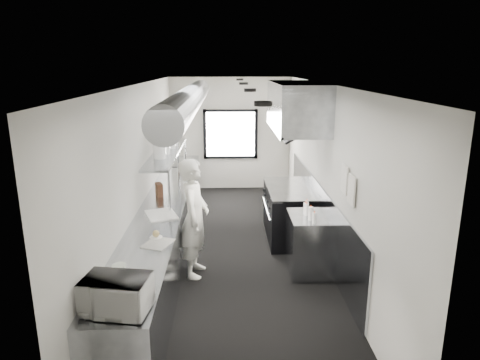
{
  "coord_description": "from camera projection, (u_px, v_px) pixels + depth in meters",
  "views": [
    {
      "loc": [
        -0.13,
        -6.78,
        3.1
      ],
      "look_at": [
        0.09,
        -0.2,
        1.33
      ],
      "focal_mm": 32.39,
      "sensor_mm": 36.0,
      "label": 1
    }
  ],
  "objects": [
    {
      "name": "floor",
      "position": [
        234.0,
        253.0,
        7.35
      ],
      "size": [
        3.0,
        8.0,
        0.01
      ],
      "primitive_type": "cube",
      "color": "black",
      "rests_on": "ground"
    },
    {
      "name": "ceiling",
      "position": [
        233.0,
        84.0,
        6.62
      ],
      "size": [
        3.0,
        8.0,
        0.01
      ],
      "primitive_type": "cube",
      "color": "beige",
      "rests_on": "wall_back"
    },
    {
      "name": "wall_back",
      "position": [
        231.0,
        134.0,
        10.85
      ],
      "size": [
        3.0,
        0.02,
        2.8
      ],
      "primitive_type": "cube",
      "color": "beige",
      "rests_on": "floor"
    },
    {
      "name": "wall_front",
      "position": [
        245.0,
        307.0,
        3.13
      ],
      "size": [
        3.0,
        0.02,
        2.8
      ],
      "primitive_type": "cube",
      "color": "beige",
      "rests_on": "floor"
    },
    {
      "name": "wall_left",
      "position": [
        140.0,
        174.0,
        6.94
      ],
      "size": [
        0.02,
        8.0,
        2.8
      ],
      "primitive_type": "cube",
      "color": "beige",
      "rests_on": "floor"
    },
    {
      "name": "wall_right",
      "position": [
        326.0,
        172.0,
        7.04
      ],
      "size": [
        0.02,
        8.0,
        2.8
      ],
      "primitive_type": "cube",
      "color": "beige",
      "rests_on": "floor"
    },
    {
      "name": "wall_cladding",
      "position": [
        318.0,
        215.0,
        7.55
      ],
      "size": [
        0.03,
        5.5,
        1.1
      ],
      "primitive_type": "cube",
      "color": "gray",
      "rests_on": "wall_right"
    },
    {
      "name": "hvac_duct",
      "position": [
        190.0,
        99.0,
        7.05
      ],
      "size": [
        0.4,
        6.4,
        0.4
      ],
      "primitive_type": "cylinder",
      "rotation": [
        1.57,
        0.0,
        0.0
      ],
      "color": "gray",
      "rests_on": "ceiling"
    },
    {
      "name": "service_window",
      "position": [
        231.0,
        134.0,
        10.81
      ],
      "size": [
        1.36,
        0.05,
        1.25
      ],
      "color": "white",
      "rests_on": "wall_back"
    },
    {
      "name": "exhaust_hood",
      "position": [
        296.0,
        107.0,
        7.44
      ],
      "size": [
        0.81,
        2.2,
        0.88
      ],
      "color": "gray",
      "rests_on": "ceiling"
    },
    {
      "name": "prep_counter",
      "position": [
        161.0,
        241.0,
        6.71
      ],
      "size": [
        0.7,
        6.0,
        0.9
      ],
      "primitive_type": "cube",
      "color": "gray",
      "rests_on": "floor"
    },
    {
      "name": "pass_shelf",
      "position": [
        167.0,
        153.0,
        7.88
      ],
      "size": [
        0.45,
        3.0,
        0.68
      ],
      "color": "gray",
      "rests_on": "prep_counter"
    },
    {
      "name": "range",
      "position": [
        290.0,
        212.0,
        7.94
      ],
      "size": [
        0.88,
        1.6,
        0.94
      ],
      "color": "black",
      "rests_on": "floor"
    },
    {
      "name": "bottle_station",
      "position": [
        310.0,
        244.0,
        6.59
      ],
      "size": [
        0.65,
        0.8,
        0.9
      ],
      "primitive_type": "cube",
      "color": "gray",
      "rests_on": "floor"
    },
    {
      "name": "far_work_table",
      "position": [
        183.0,
        179.0,
        10.28
      ],
      "size": [
        0.7,
        1.2,
        0.9
      ],
      "primitive_type": "cube",
      "color": "gray",
      "rests_on": "floor"
    },
    {
      "name": "notice_sheet_a",
      "position": [
        344.0,
        179.0,
        5.82
      ],
      "size": [
        0.02,
        0.28,
        0.38
      ],
      "primitive_type": "cube",
      "color": "silver",
      "rests_on": "wall_right"
    },
    {
      "name": "notice_sheet_b",
      "position": [
        352.0,
        190.0,
        5.5
      ],
      "size": [
        0.02,
        0.28,
        0.38
      ],
      "primitive_type": "cube",
      "color": "silver",
      "rests_on": "wall_right"
    },
    {
      "name": "line_cook",
      "position": [
        194.0,
        218.0,
        6.4
      ],
      "size": [
        0.49,
        0.69,
        1.79
      ],
      "primitive_type": "imported",
      "rotation": [
        0.0,
        0.0,
        1.48
      ],
      "color": "white",
      "rests_on": "floor"
    },
    {
      "name": "microwave",
      "position": [
        116.0,
        295.0,
        3.95
      ],
      "size": [
        0.61,
        0.5,
        0.33
      ],
      "primitive_type": "imported",
      "rotation": [
        0.0,
        0.0,
        -0.16
      ],
      "color": "silver",
      "rests_on": "prep_counter"
    },
    {
      "name": "deli_tub_a",
      "position": [
        120.0,
        268.0,
        4.72
      ],
      "size": [
        0.14,
        0.14,
        0.09
      ],
      "primitive_type": "cylinder",
      "rotation": [
        0.0,
        0.0,
        0.1
      ],
      "color": "silver",
      "rests_on": "prep_counter"
    },
    {
      "name": "deli_tub_b",
      "position": [
        119.0,
        270.0,
        4.66
      ],
      "size": [
        0.18,
        0.18,
        0.11
      ],
      "primitive_type": "cylinder",
      "rotation": [
        0.0,
        0.0,
        0.15
      ],
      "color": "silver",
      "rests_on": "prep_counter"
    },
    {
      "name": "newspaper",
      "position": [
        158.0,
        243.0,
        5.48
      ],
      "size": [
        0.42,
        0.47,
        0.01
      ],
      "primitive_type": "cube",
      "rotation": [
        0.0,
        0.0,
        -0.36
      ],
      "color": "beige",
      "rests_on": "prep_counter"
    },
    {
      "name": "small_plate",
      "position": [
        156.0,
        237.0,
        5.66
      ],
      "size": [
        0.22,
        0.22,
        0.01
      ],
      "primitive_type": "cylinder",
      "rotation": [
        0.0,
        0.0,
        -0.35
      ],
      "color": "white",
      "rests_on": "prep_counter"
    },
    {
      "name": "pastry",
      "position": [
        156.0,
        234.0,
        5.64
      ],
      "size": [
        0.09,
        0.09,
        0.09
      ],
      "primitive_type": "sphere",
      "color": "tan",
      "rests_on": "small_plate"
    },
    {
      "name": "cutting_board",
      "position": [
        161.0,
        215.0,
        6.5
      ],
      "size": [
        0.58,
        0.66,
        0.02
      ],
      "primitive_type": "cube",
      "rotation": [
        0.0,
        0.0,
        0.35
      ],
      "color": "white",
      "rests_on": "prep_counter"
    },
    {
      "name": "knife_block",
      "position": [
        159.0,
        190.0,
        7.42
      ],
      "size": [
        0.16,
        0.23,
        0.23
      ],
      "primitive_type": "cube",
      "rotation": [
        0.0,
        0.0,
        0.37
      ],
      "color": "#51331C",
      "rests_on": "prep_counter"
    },
    {
      "name": "plate_stack_a",
      "position": [
        160.0,
        151.0,
        7.23
      ],
      "size": [
        0.21,
        0.21,
        0.25
      ],
      "primitive_type": "cylinder",
      "rotation": [
        0.0,
        0.0,
        -0.01
      ],
      "color": "white",
      "rests_on": "pass_shelf"
    },
    {
      "name": "plate_stack_b",
      "position": [
        164.0,
        146.0,
        7.59
      ],
      "size": [
        0.27,
        0.27,
        0.28
      ],
      "primitive_type": "cylinder",
      "rotation": [
        0.0,
        0.0,
        0.32
      ],
      "color": "white",
      "rests_on": "pass_shelf"
    },
    {
      "name": "plate_stack_c",
      "position": [
        169.0,
        140.0,
        8.08
      ],
      "size": [
        0.24,
        0.24,
        0.32
      ],
      "primitive_type": "cylinder",
      "rotation": [
        0.0,
        0.0,
        -0.06
      ],
      "color": "white",
      "rests_on": "pass_shelf"
    },
    {
      "name": "plate_stack_d",
      "position": [
        173.0,
        135.0,
        8.62
      ],
      "size": [
        0.28,
        0.28,
        0.33
      ],
      "primitive_type": "cylinder",
      "rotation": [
        0.0,
        0.0,
        0.38
      ],
      "color": "white",
      "rests_on": "pass_shelf"
    },
    {
      "name": "squeeze_bottle_a",
      "position": [
        314.0,
        218.0,
        6.16
      ],
      "size": [
        0.07,
        0.07,
        0.16
      ],
      "primitive_type": "cylinder",
      "rotation": [
        0.0,
        0.0,
        -0.33
      ],
      "color": "white",
      "rests_on": "bottle_station"
    },
    {
      "name": "squeeze_bottle_b",
      "position": [
        311.0,
        214.0,
        6.28
      ],
      "size": [
        0.08,
        0.08,
        0.2
      ],
      "primitive_type": "cylinder",
      "rotation": [
        0.0,
        0.0,
        -0.18
      ],
      "color": "white",
      "rests_on": "bottle_station"
    },
    {
      "name": "squeeze_bottle_c",
      "position": [
        307.0,
        210.0,
        6.48
      ],
      "size": [
        0.06,
        0.06,
        0.18
      ],
      "primitive_type": "cylinder",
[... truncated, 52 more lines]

